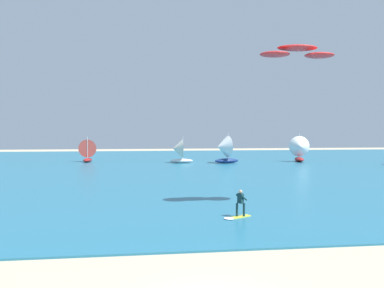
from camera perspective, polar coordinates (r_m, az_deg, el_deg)
name	(u,v)px	position (r m, az deg, el deg)	size (l,w,h in m)	color
ocean	(154,165)	(62.02, -5.52, -3.08)	(160.00, 90.00, 0.10)	#236B89
kitesurfer	(238,208)	(24.22, 6.76, -9.21)	(1.98, 1.46, 1.67)	yellow
kite	(297,52)	(28.55, 15.12, 12.84)	(5.30, 1.78, 0.80)	red
sailboat_far_right	(88,150)	(69.96, -14.91, -0.90)	(3.22, 3.77, 4.36)	maroon
sailboat_anchored_offshore	(300,149)	(69.87, 15.48, -0.66)	(3.87, 4.44, 5.01)	maroon
sailboat_mid_right	(178,151)	(65.01, -2.00, -0.98)	(3.81, 3.21, 4.49)	silver
sailboat_trailing	(223,149)	(64.51, 4.61, -0.75)	(4.54, 3.98, 5.12)	navy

